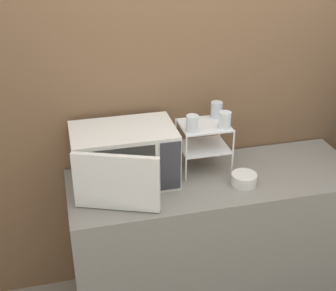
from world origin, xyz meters
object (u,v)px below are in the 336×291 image
(bowl, at_px, (244,179))
(microwave, at_px, (124,157))
(glass_front_left, at_px, (192,124))
(dish_rack, at_px, (204,137))
(glass_front_right, at_px, (225,120))
(glass_back_right, at_px, (217,110))

(bowl, bearing_deg, microwave, 164.12)
(glass_front_left, bearing_deg, dish_rack, 36.93)
(bowl, bearing_deg, glass_front_right, 114.73)
(microwave, distance_m, glass_back_right, 0.63)
(glass_front_right, bearing_deg, glass_back_right, 88.97)
(glass_front_left, bearing_deg, bowl, -31.06)
(microwave, xyz_separation_m, glass_back_right, (0.59, 0.12, 0.18))
(microwave, bearing_deg, dish_rack, 5.31)
(glass_front_left, xyz_separation_m, bowl, (0.27, -0.16, -0.31))
(glass_front_left, bearing_deg, glass_front_right, 0.47)
(dish_rack, xyz_separation_m, glass_back_right, (0.10, 0.08, 0.13))
(dish_rack, bearing_deg, glass_front_left, -143.07)
(bowl, bearing_deg, glass_back_right, 103.04)
(glass_back_right, bearing_deg, bowl, -76.96)
(glass_front_left, distance_m, bowl, 0.44)
(microwave, relative_size, glass_front_left, 6.14)
(dish_rack, xyz_separation_m, glass_front_right, (0.10, -0.07, 0.13))
(glass_front_left, relative_size, bowl, 0.66)
(bowl, bearing_deg, glass_front_left, 148.94)
(dish_rack, xyz_separation_m, bowl, (0.17, -0.23, -0.18))
(dish_rack, distance_m, glass_front_left, 0.18)
(dish_rack, bearing_deg, glass_back_right, 38.37)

